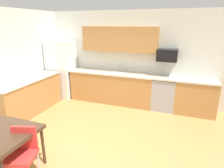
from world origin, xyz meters
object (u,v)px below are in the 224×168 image
at_px(oven_range, 164,93).
at_px(chair_near_table, 23,151).
at_px(refrigerator, 62,69).
at_px(microwave, 167,55).

xyz_separation_m(oven_range, chair_near_table, (-1.71, -3.42, 0.05)).
bearing_deg(chair_near_table, refrigerator, 114.62).
height_order(microwave, chair_near_table, microwave).
bearing_deg(oven_range, microwave, 90.00).
height_order(refrigerator, chair_near_table, refrigerator).
distance_m(refrigerator, oven_range, 3.28).
xyz_separation_m(refrigerator, oven_range, (3.24, 0.08, -0.45)).
relative_size(refrigerator, chair_near_table, 2.14).
bearing_deg(refrigerator, microwave, 3.18).
relative_size(oven_range, microwave, 1.69).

